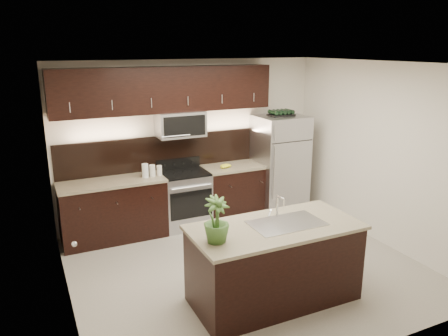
# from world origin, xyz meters

# --- Properties ---
(ground) EXTENTS (4.50, 4.50, 0.00)m
(ground) POSITION_xyz_m (0.00, 0.00, 0.00)
(ground) COLOR gray
(ground) RESTS_ON ground
(room_walls) EXTENTS (4.52, 4.02, 2.71)m
(room_walls) POSITION_xyz_m (-0.11, -0.04, 1.70)
(room_walls) COLOR beige
(room_walls) RESTS_ON ground
(counter_run) EXTENTS (3.51, 0.65, 0.94)m
(counter_run) POSITION_xyz_m (-0.46, 1.69, 0.47)
(counter_run) COLOR black
(counter_run) RESTS_ON ground
(upper_fixtures) EXTENTS (3.49, 0.40, 1.66)m
(upper_fixtures) POSITION_xyz_m (-0.43, 1.84, 2.14)
(upper_fixtures) COLOR black
(upper_fixtures) RESTS_ON counter_run
(island) EXTENTS (1.96, 0.96, 0.94)m
(island) POSITION_xyz_m (-0.06, -0.81, 0.47)
(island) COLOR black
(island) RESTS_ON ground
(sink_faucet) EXTENTS (0.84, 0.50, 0.28)m
(sink_faucet) POSITION_xyz_m (0.09, -0.80, 0.96)
(sink_faucet) COLOR silver
(sink_faucet) RESTS_ON island
(refrigerator) EXTENTS (0.84, 0.76, 1.74)m
(refrigerator) POSITION_xyz_m (1.52, 1.63, 0.87)
(refrigerator) COLOR #B2B2B7
(refrigerator) RESTS_ON ground
(wine_rack) EXTENTS (0.43, 0.27, 0.10)m
(wine_rack) POSITION_xyz_m (1.52, 1.63, 1.79)
(wine_rack) COLOR black
(wine_rack) RESTS_ON refrigerator
(plant) EXTENTS (0.32, 0.32, 0.49)m
(plant) POSITION_xyz_m (-0.84, -0.91, 1.18)
(plant) COLOR #365823
(plant) RESTS_ON island
(canisters) EXTENTS (0.32, 0.12, 0.22)m
(canisters) POSITION_xyz_m (-0.81, 1.65, 1.04)
(canisters) COLOR silver
(canisters) RESTS_ON counter_run
(french_press) EXTENTS (0.11, 0.11, 0.31)m
(french_press) POSITION_xyz_m (1.17, 1.64, 1.06)
(french_press) COLOR silver
(french_press) RESTS_ON counter_run
(bananas) EXTENTS (0.24, 0.21, 0.06)m
(bananas) POSITION_xyz_m (0.40, 1.61, 0.97)
(bananas) COLOR yellow
(bananas) RESTS_ON counter_run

